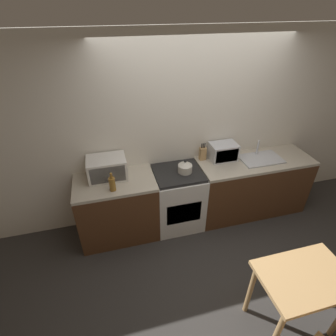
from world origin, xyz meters
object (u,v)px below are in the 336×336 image
object	(u,v)px
microwave	(107,168)
toaster_oven	(223,152)
bottle	(112,184)
kettle	(185,167)
stove_range	(178,198)
dining_table	(303,285)

from	to	relation	value
microwave	toaster_oven	bearing A→B (deg)	1.31
bottle	toaster_oven	size ratio (longest dim) A/B	0.64
kettle	toaster_oven	bearing A→B (deg)	15.97
stove_range	kettle	world-z (taller)	kettle
microwave	dining_table	world-z (taller)	microwave
stove_range	microwave	world-z (taller)	microwave
toaster_oven	microwave	bearing A→B (deg)	-178.69
kettle	bottle	distance (m)	0.97
microwave	toaster_oven	size ratio (longest dim) A/B	1.28
toaster_oven	dining_table	world-z (taller)	toaster_oven
bottle	toaster_oven	bearing A→B (deg)	11.81
dining_table	microwave	bearing A→B (deg)	131.18
microwave	bottle	xyz separation A→B (m)	(0.04, -0.29, -0.04)
toaster_oven	dining_table	distance (m)	1.89
kettle	dining_table	bearing A→B (deg)	-70.43
microwave	dining_table	xyz separation A→B (m)	(1.59, -1.81, -0.40)
stove_range	toaster_oven	world-z (taller)	toaster_oven
stove_range	bottle	bearing A→B (deg)	-168.69
microwave	toaster_oven	world-z (taller)	microwave
kettle	bottle	world-z (taller)	bottle
bottle	toaster_oven	world-z (taller)	bottle
bottle	stove_range	bearing A→B (deg)	11.31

